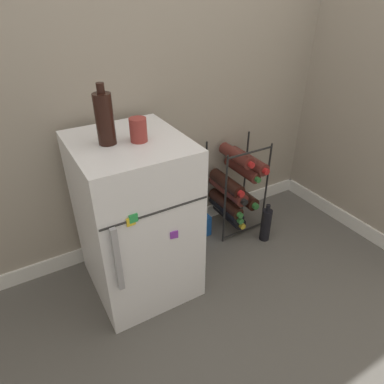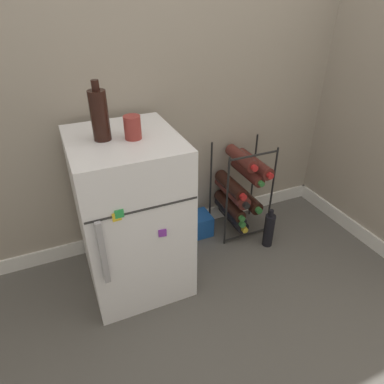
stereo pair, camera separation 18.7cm
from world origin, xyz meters
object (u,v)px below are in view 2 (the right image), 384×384
at_px(mini_fridge, 131,214).
at_px(fridge_top_bottle, 99,115).
at_px(soda_box, 190,226).
at_px(fridge_top_cup, 133,127).
at_px(loose_bottle_floor, 269,230).
at_px(wine_rack, 238,190).

bearing_deg(mini_fridge, fridge_top_bottle, 173.44).
bearing_deg(soda_box, mini_fridge, -152.99).
xyz_separation_m(mini_fridge, fridge_top_bottle, (-0.08, 0.01, 0.52)).
height_order(fridge_top_cup, fridge_top_bottle, fridge_top_bottle).
bearing_deg(loose_bottle_floor, fridge_top_cup, 177.14).
distance_m(wine_rack, soda_box, 0.38).
bearing_deg(wine_rack, soda_box, 168.58).
relative_size(wine_rack, soda_box, 2.18).
xyz_separation_m(fridge_top_cup, loose_bottle_floor, (0.76, -0.04, -0.75)).
bearing_deg(fridge_top_cup, fridge_top_bottle, 161.05).
height_order(mini_fridge, soda_box, mini_fridge).
bearing_deg(soda_box, fridge_top_bottle, -157.99).
bearing_deg(wine_rack, fridge_top_cup, -165.08).
distance_m(mini_fridge, soda_box, 0.56).
distance_m(wine_rack, fridge_top_cup, 0.89).
bearing_deg(fridge_top_cup, loose_bottle_floor, -2.86).
bearing_deg(loose_bottle_floor, soda_box, 145.74).
bearing_deg(soda_box, loose_bottle_floor, -34.26).
height_order(soda_box, fridge_top_cup, fridge_top_cup).
bearing_deg(soda_box, wine_rack, -11.42).
relative_size(fridge_top_bottle, loose_bottle_floor, 0.97).
height_order(wine_rack, loose_bottle_floor, wine_rack).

